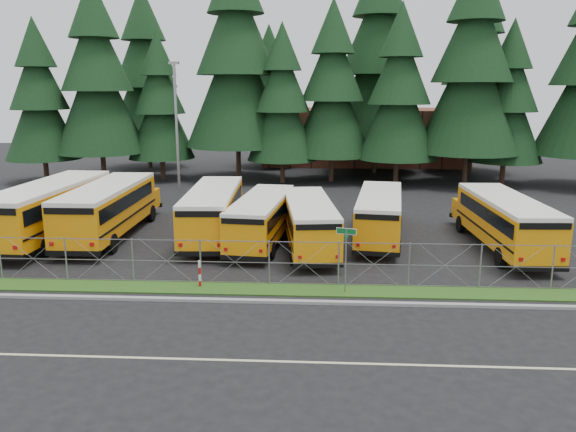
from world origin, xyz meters
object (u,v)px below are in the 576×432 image
(bus_6, at_px, (380,216))
(bus_5, at_px, (309,224))
(bus_0, at_px, (54,211))
(bus_1, at_px, (110,211))
(light_standard, at_px, (177,129))
(street_sign, at_px, (346,246))
(striped_bollard, at_px, (200,274))
(bus_east, at_px, (502,223))
(bus_4, at_px, (263,220))
(bus_3, at_px, (214,213))

(bus_6, bearing_deg, bus_5, -145.03)
(bus_0, bearing_deg, bus_1, 13.38)
(bus_5, bearing_deg, light_standard, 124.45)
(street_sign, relative_size, light_standard, 0.28)
(street_sign, relative_size, striped_bollard, 2.34)
(bus_0, xyz_separation_m, light_standard, (4.73, 9.91, 3.90))
(bus_6, height_order, striped_bollard, bus_6)
(bus_east, bearing_deg, bus_1, 174.00)
(bus_4, bearing_deg, bus_6, 16.06)
(bus_5, xyz_separation_m, light_standard, (-9.69, 11.07, 4.19))
(bus_east, distance_m, striped_bollard, 16.23)
(bus_5, height_order, striped_bollard, bus_5)
(bus_3, relative_size, bus_4, 1.10)
(bus_0, distance_m, bus_3, 9.04)
(bus_3, xyz_separation_m, light_standard, (-4.28, 9.24, 4.07))
(bus_4, xyz_separation_m, street_sign, (4.19, -7.62, 0.73))
(bus_1, relative_size, bus_3, 1.06)
(bus_5, distance_m, bus_6, 4.45)
(bus_1, xyz_separation_m, bus_6, (15.33, 0.28, -0.20))
(bus_3, relative_size, bus_6, 1.08)
(bus_6, xyz_separation_m, striped_bollard, (-8.50, -8.38, -0.73))
(bus_3, height_order, bus_5, bus_3)
(street_sign, distance_m, striped_bollard, 6.37)
(bus_5, relative_size, striped_bollard, 8.35)
(bus_0, xyz_separation_m, street_sign, (16.08, -7.89, 0.44))
(bus_1, relative_size, striped_bollard, 9.69)
(bus_1, distance_m, light_standard, 10.28)
(bus_east, bearing_deg, striped_bollard, -157.86)
(striped_bollard, xyz_separation_m, light_standard, (-5.15, 17.43, 4.90))
(bus_3, xyz_separation_m, street_sign, (7.07, -8.56, 0.60))
(bus_1, relative_size, light_standard, 1.15)
(bus_5, bearing_deg, bus_4, 153.76)
(bus_3, bearing_deg, bus_0, -178.36)
(bus_0, distance_m, bus_6, 18.41)
(bus_east, bearing_deg, bus_5, 179.64)
(bus_0, distance_m, bus_5, 14.47)
(bus_5, xyz_separation_m, bus_east, (10.22, 0.35, 0.11))
(bus_1, distance_m, bus_5, 11.51)
(bus_1, distance_m, bus_east, 21.63)
(bus_0, height_order, bus_east, bus_0)
(street_sign, bearing_deg, bus_0, 153.88)
(bus_6, bearing_deg, bus_1, -171.08)
(bus_0, distance_m, light_standard, 11.65)
(bus_3, bearing_deg, bus_6, -1.42)
(bus_0, bearing_deg, striped_bollard, -34.71)
(bus_east, bearing_deg, light_standard, 149.41)
(bus_5, xyz_separation_m, bus_6, (3.96, 2.03, 0.01))
(striped_bollard, height_order, light_standard, light_standard)
(bus_4, distance_m, light_standard, 13.13)
(bus_0, xyz_separation_m, bus_east, (24.64, -0.81, -0.18))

